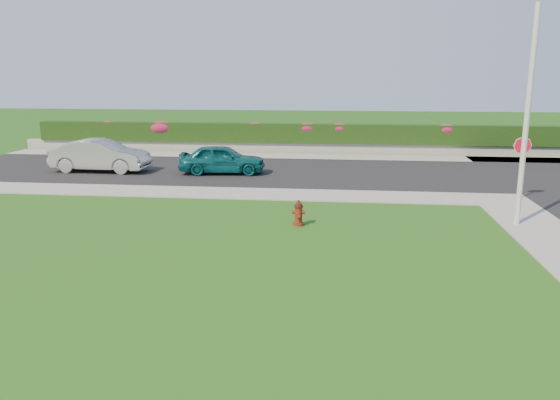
# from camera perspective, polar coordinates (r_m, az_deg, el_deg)

# --- Properties ---
(ground) EXTENTS (120.00, 120.00, 0.00)m
(ground) POSITION_cam_1_polar(r_m,az_deg,el_deg) (12.01, 0.39, -8.76)
(ground) COLOR black
(ground) RESTS_ON ground
(street_far) EXTENTS (26.00, 8.00, 0.04)m
(street_far) POSITION_cam_1_polar(r_m,az_deg,el_deg) (26.22, -7.25, 3.11)
(street_far) COLOR black
(street_far) RESTS_ON ground
(sidewalk_far) EXTENTS (24.00, 2.00, 0.04)m
(sidewalk_far) POSITION_cam_1_polar(r_m,az_deg,el_deg) (21.79, -12.90, 0.89)
(sidewalk_far) COLOR gray
(sidewalk_far) RESTS_ON ground
(curb_corner) EXTENTS (2.00, 2.00, 0.04)m
(curb_corner) POSITION_cam_1_polar(r_m,az_deg,el_deg) (21.38, 22.13, 0.03)
(curb_corner) COLOR gray
(curb_corner) RESTS_ON ground
(sidewalk_beyond) EXTENTS (34.00, 2.00, 0.04)m
(sidewalk_beyond) POSITION_cam_1_polar(r_m,az_deg,el_deg) (30.49, 2.33, 4.57)
(sidewalk_beyond) COLOR gray
(sidewalk_beyond) RESTS_ON ground
(retaining_wall) EXTENTS (34.00, 0.40, 0.60)m
(retaining_wall) POSITION_cam_1_polar(r_m,az_deg,el_deg) (31.94, 2.53, 5.46)
(retaining_wall) COLOR gray
(retaining_wall) RESTS_ON ground
(hedge) EXTENTS (32.00, 0.90, 1.10)m
(hedge) POSITION_cam_1_polar(r_m,az_deg,el_deg) (31.94, 2.56, 6.99)
(hedge) COLOR black
(hedge) RESTS_ON retaining_wall
(fire_hydrant) EXTENTS (0.39, 0.37, 0.78)m
(fire_hydrant) POSITION_cam_1_polar(r_m,az_deg,el_deg) (16.43, 1.95, -1.42)
(fire_hydrant) COLOR #59140D
(fire_hydrant) RESTS_ON ground
(sedan_teal) EXTENTS (4.04, 1.99, 1.33)m
(sedan_teal) POSITION_cam_1_polar(r_m,az_deg,el_deg) (25.07, -6.06, 4.28)
(sedan_teal) COLOR #0B5358
(sedan_teal) RESTS_ON street_far
(sedan_silver) EXTENTS (4.56, 1.70, 1.49)m
(sedan_silver) POSITION_cam_1_polar(r_m,az_deg,el_deg) (26.81, -18.25, 4.44)
(sedan_silver) COLOR #999BA0
(sedan_silver) RESTS_ON street_far
(utility_pole) EXTENTS (0.16, 0.16, 6.42)m
(utility_pole) POSITION_cam_1_polar(r_m,az_deg,el_deg) (17.53, 24.39, 7.76)
(utility_pole) COLOR silver
(utility_pole) RESTS_ON ground
(stop_sign) EXTENTS (0.63, 0.06, 2.31)m
(stop_sign) POSITION_cam_1_polar(r_m,az_deg,el_deg) (21.29, 23.94, 4.42)
(stop_sign) COLOR slate
(stop_sign) RESTS_ON ground
(flower_clump_a) EXTENTS (1.01, 0.65, 0.51)m
(flower_clump_a) POSITION_cam_1_polar(r_m,az_deg,el_deg) (34.68, -17.50, 7.46)
(flower_clump_a) COLOR #B51F47
(flower_clump_a) RESTS_ON hedge
(flower_clump_b) EXTENTS (1.55, 1.00, 0.77)m
(flower_clump_b) POSITION_cam_1_polar(r_m,az_deg,el_deg) (33.50, -12.29, 7.40)
(flower_clump_b) COLOR #B51F47
(flower_clump_b) RESTS_ON hedge
(flower_clump_c) EXTENTS (1.09, 0.70, 0.55)m
(flower_clump_c) POSITION_cam_1_polar(r_m,az_deg,el_deg) (32.14, -2.66, 7.62)
(flower_clump_c) COLOR #B51F47
(flower_clump_c) RESTS_ON hedge
(flower_clump_d) EXTENTS (1.24, 0.80, 0.62)m
(flower_clump_d) POSITION_cam_1_polar(r_m,az_deg,el_deg) (31.80, 2.85, 7.51)
(flower_clump_d) COLOR #B51F47
(flower_clump_d) RESTS_ON hedge
(flower_clump_e) EXTENTS (1.20, 0.77, 0.60)m
(flower_clump_e) POSITION_cam_1_polar(r_m,az_deg,el_deg) (31.73, 6.22, 7.46)
(flower_clump_e) COLOR #B51F47
(flower_clump_e) RESTS_ON hedge
(flower_clump_f) EXTENTS (1.25, 0.80, 0.63)m
(flower_clump_f) POSITION_cam_1_polar(r_m,az_deg,el_deg) (32.26, 16.97, 7.05)
(flower_clump_f) COLOR #B51F47
(flower_clump_f) RESTS_ON hedge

